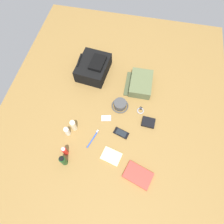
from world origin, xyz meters
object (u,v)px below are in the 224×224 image
object	(u,v)px
sunscreen_spray	(65,151)
wristwatch	(141,110)
wallet	(148,122)
toiletry_pouch	(140,83)
lotion_bottle	(74,125)
media_player	(106,118)
paperback_novel	(138,175)
shampoo_bottle	(63,161)
cell_phone	(121,133)
toothpaste_tube	(67,131)
backpack	(94,67)
notepad	(111,156)
toothbrush	(94,138)
bucket_hat	(120,105)

from	to	relation	value
sunscreen_spray	wristwatch	bearing A→B (deg)	-46.88
sunscreen_spray	wallet	size ratio (longest dim) A/B	1.14
toiletry_pouch	lotion_bottle	distance (m)	0.73
media_player	wristwatch	distance (m)	0.31
sunscreen_spray	paperback_novel	xyz separation A→B (m)	(-0.06, -0.59, -0.05)
toiletry_pouch	wristwatch	xyz separation A→B (m)	(-0.26, -0.04, -0.04)
toiletry_pouch	lotion_bottle	world-z (taller)	lotion_bottle
toiletry_pouch	shampoo_bottle	xyz separation A→B (m)	(-0.83, 0.48, 0.02)
sunscreen_spray	cell_phone	bearing A→B (deg)	-57.74
toothpaste_tube	paperback_novel	bearing A→B (deg)	-109.23
shampoo_bottle	backpack	bearing A→B (deg)	-0.65
cell_phone	notepad	world-z (taller)	notepad
sunscreen_spray	cell_phone	xyz separation A→B (m)	(0.25, -0.40, -0.05)
shampoo_bottle	paperback_novel	bearing A→B (deg)	-88.22
toiletry_pouch	lotion_bottle	size ratio (longest dim) A/B	2.04
sunscreen_spray	paperback_novel	size ratio (longest dim) A/B	0.53
sunscreen_spray	wallet	bearing A→B (deg)	-57.25
shampoo_bottle	sunscreen_spray	bearing A→B (deg)	9.91
toiletry_pouch	shampoo_bottle	bearing A→B (deg)	150.23
paperback_novel	wristwatch	bearing A→B (deg)	5.87
toiletry_pouch	toothbrush	world-z (taller)	toiletry_pouch
backpack	toiletry_pouch	world-z (taller)	backpack
toiletry_pouch	sunscreen_spray	bearing A→B (deg)	147.21
media_player	notepad	distance (m)	0.34
bucket_hat	cell_phone	bearing A→B (deg)	-167.24
shampoo_bottle	toothpaste_tube	size ratio (longest dim) A/B	1.22
shampoo_bottle	wristwatch	xyz separation A→B (m)	(0.57, -0.52, -0.06)
shampoo_bottle	wristwatch	size ratio (longest dim) A/B	1.91
toothbrush	wallet	xyz separation A→B (m)	(0.23, -0.43, 0.01)
toothpaste_tube	shampoo_bottle	bearing A→B (deg)	-168.58
shampoo_bottle	sunscreen_spray	distance (m)	0.07
lotion_bottle	toiletry_pouch	bearing A→B (deg)	-41.71
toothbrush	backpack	bearing A→B (deg)	13.62
backpack	cell_phone	size ratio (longest dim) A/B	2.59
backpack	lotion_bottle	size ratio (longest dim) A/B	2.56
shampoo_bottle	media_player	size ratio (longest dim) A/B	1.45
notepad	backpack	bearing A→B (deg)	36.82
toiletry_pouch	media_player	world-z (taller)	toiletry_pouch
wristwatch	bucket_hat	bearing A→B (deg)	87.20
sunscreen_spray	cell_phone	world-z (taller)	sunscreen_spray
backpack	wallet	world-z (taller)	backpack
backpack	wristwatch	bearing A→B (deg)	-123.06
toiletry_pouch	wallet	size ratio (longest dim) A/B	2.59
toothpaste_tube	wristwatch	distance (m)	0.66
backpack	shampoo_bottle	world-z (taller)	backpack
bucket_hat	media_player	xyz separation A→B (m)	(-0.14, 0.10, -0.02)
toiletry_pouch	cell_phone	bearing A→B (deg)	170.16
toiletry_pouch	toothpaste_tube	bearing A→B (deg)	138.74
backpack	toiletry_pouch	bearing A→B (deg)	-98.52
bucket_hat	notepad	xyz separation A→B (m)	(-0.46, -0.02, -0.02)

